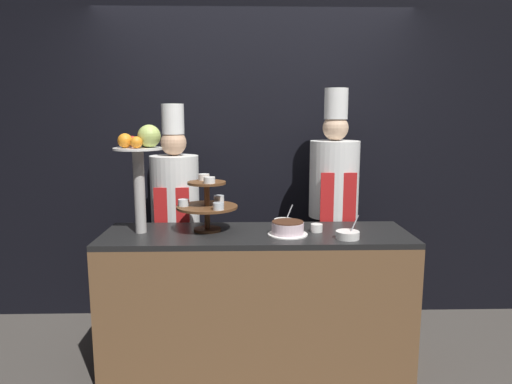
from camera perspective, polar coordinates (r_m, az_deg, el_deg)
The scene contains 10 objects.
wall_back at distance 3.74m, azimuth -0.29°, elevation 5.44°, with size 10.00×0.06×2.80m.
buffet_counter at distance 3.11m, azimuth 0.05°, elevation -13.28°, with size 1.98×0.59×0.92m.
tiered_stand at distance 2.99m, azimuth -6.15°, elevation -1.26°, with size 0.40×0.40×0.37m.
fruit_pedestal at distance 2.97m, azimuth -14.18°, elevation 4.39°, with size 0.30×0.30×0.69m.
cake_round at distance 2.91m, azimuth 3.98°, elevation -4.56°, with size 0.25×0.25×0.09m.
cup_white at distance 3.00m, azimuth 7.58°, elevation -4.47°, with size 0.08×0.08×0.05m.
serving_bowl_near at distance 2.87m, azimuth 11.38°, elevation -5.27°, with size 0.15×0.15×0.15m.
serving_bowl_far at distance 3.15m, azimuth 3.49°, elevation -3.79°, with size 0.13×0.13×0.15m.
chef_left at distance 3.48m, azimuth -10.03°, elevation -2.43°, with size 0.36×0.36×1.75m.
chef_center_left at distance 3.49m, azimuth 9.66°, elevation -1.17°, with size 0.37×0.37×1.86m.
Camera 1 is at (-0.07, -2.57, 1.66)m, focal length 32.00 mm.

